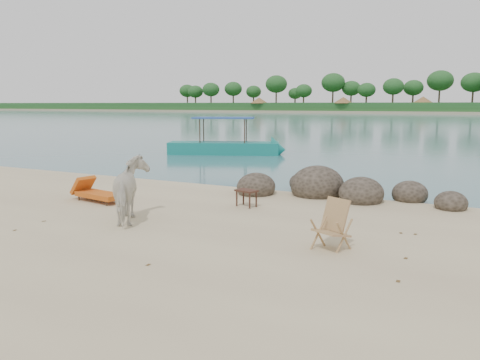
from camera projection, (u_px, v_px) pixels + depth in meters
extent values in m
plane|color=#37666F|center=(443.00, 118.00, 88.93)|extent=(400.00, 400.00, 0.00)
cube|color=tan|center=(457.00, 112.00, 159.64)|extent=(420.00, 90.00, 1.40)
cube|color=#1E4C1E|center=(453.00, 107.00, 128.40)|extent=(420.00, 18.00, 2.40)
ellipsoid|color=#2D261E|center=(256.00, 188.00, 14.19)|extent=(1.16, 1.28, 0.87)
ellipsoid|color=#2D261E|center=(317.00, 186.00, 14.05)|extent=(1.59, 1.75, 1.19)
ellipsoid|color=#2D261E|center=(361.00, 195.00, 13.10)|extent=(1.25, 1.37, 0.93)
ellipsoid|color=#2D261E|center=(410.00, 195.00, 13.28)|extent=(0.99, 1.09, 0.75)
ellipsoid|color=#2D261E|center=(451.00, 204.00, 12.19)|extent=(0.83, 0.92, 0.63)
ellipsoid|color=#2D261E|center=(303.00, 183.00, 15.31)|extent=(0.87, 0.95, 0.65)
ellipsoid|color=#2D261E|center=(353.00, 188.00, 14.79)|extent=(0.62, 0.68, 0.46)
imported|color=silver|center=(132.00, 191.00, 10.81)|extent=(1.69, 1.90, 1.49)
plane|color=brown|center=(398.00, 283.00, 7.20)|extent=(0.10, 0.10, 0.00)
plane|color=brown|center=(406.00, 260.00, 8.27)|extent=(0.11, 0.11, 0.00)
plane|color=brown|center=(323.00, 230.00, 10.21)|extent=(0.14, 0.14, 0.00)
plane|color=brown|center=(415.00, 236.00, 9.79)|extent=(0.12, 0.12, 0.00)
plane|color=brown|center=(133.00, 198.00, 13.76)|extent=(0.13, 0.13, 0.00)
plane|color=brown|center=(125.00, 191.00, 14.71)|extent=(0.14, 0.14, 0.00)
plane|color=brown|center=(15.00, 231.00, 10.10)|extent=(0.13, 0.13, 0.00)
plane|color=brown|center=(44.00, 222.00, 10.87)|extent=(0.12, 0.12, 0.00)
plane|color=brown|center=(401.00, 234.00, 9.88)|extent=(0.12, 0.12, 0.00)
plane|color=brown|center=(148.00, 266.00, 7.93)|extent=(0.11, 0.11, 0.00)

